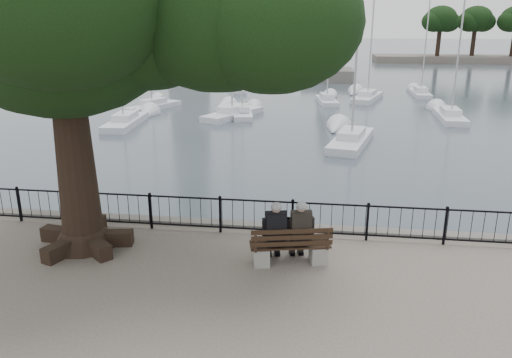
% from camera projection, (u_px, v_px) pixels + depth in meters
% --- Properties ---
extents(harbor, '(260.00, 260.00, 1.20)m').
position_uv_depth(harbor, '(258.00, 243.00, 14.46)').
color(harbor, '#55514B').
rests_on(harbor, ground).
extents(railing, '(22.06, 0.06, 1.00)m').
position_uv_depth(railing, '(256.00, 215.00, 13.66)').
color(railing, black).
rests_on(railing, ground).
extents(bench, '(2.01, 0.99, 1.02)m').
position_uv_depth(bench, '(290.00, 250.00, 12.03)').
color(bench, slate).
rests_on(bench, ground).
extents(person_left, '(0.57, 0.86, 1.62)m').
position_uv_depth(person_left, '(275.00, 234.00, 11.99)').
color(person_left, black).
rests_on(person_left, ground).
extents(person_right, '(0.57, 0.86, 1.62)m').
position_uv_depth(person_right, '(300.00, 233.00, 12.04)').
color(person_right, black).
rests_on(person_right, ground).
extents(tree, '(11.24, 7.85, 9.18)m').
position_uv_depth(tree, '(96.00, 3.00, 11.31)').
color(tree, black).
rests_on(tree, ground).
extents(lion_monument, '(5.87, 5.87, 8.69)m').
position_uv_depth(lion_monument, '(328.00, 61.00, 58.02)').
color(lion_monument, '#55514B').
rests_on(lion_monument, ground).
extents(sailboat_a, '(2.06, 5.86, 10.17)m').
position_uv_depth(sailboat_a, '(125.00, 121.00, 33.15)').
color(sailboat_a, silver).
rests_on(sailboat_a, ground).
extents(sailboat_b, '(3.89, 6.08, 13.24)m').
position_uv_depth(sailboat_b, '(233.00, 112.00, 35.99)').
color(sailboat_b, silver).
rests_on(sailboat_b, ground).
extents(sailboat_c, '(2.98, 6.26, 12.72)m').
position_uv_depth(sailboat_c, '(351.00, 138.00, 27.99)').
color(sailboat_c, silver).
rests_on(sailboat_c, ground).
extents(sailboat_d, '(1.76, 5.61, 10.18)m').
position_uv_depth(sailboat_d, '(450.00, 115.00, 35.07)').
color(sailboat_d, silver).
rests_on(sailboat_d, ground).
extents(sailboat_e, '(3.34, 5.44, 12.60)m').
position_uv_depth(sailboat_e, '(153.00, 104.00, 39.26)').
color(sailboat_e, silver).
rests_on(sailboat_e, ground).
extents(sailboat_f, '(2.09, 5.05, 10.70)m').
position_uv_depth(sailboat_f, '(327.00, 99.00, 42.26)').
color(sailboat_f, silver).
rests_on(sailboat_f, ground).
extents(sailboat_g, '(1.40, 4.95, 8.79)m').
position_uv_depth(sailboat_g, '(420.00, 93.00, 46.40)').
color(sailboat_g, silver).
rests_on(sailboat_g, ground).
extents(sailboat_h, '(2.70, 4.77, 10.77)m').
position_uv_depth(sailboat_h, '(236.00, 88.00, 49.17)').
color(sailboat_h, silver).
rests_on(sailboat_h, ground).
extents(sailboat_i, '(3.27, 6.13, 12.12)m').
position_uv_depth(sailboat_i, '(367.00, 96.00, 43.79)').
color(sailboat_i, silver).
rests_on(sailboat_i, ground).
extents(sailboat_j, '(2.15, 4.91, 9.93)m').
position_uv_depth(sailboat_j, '(243.00, 112.00, 36.37)').
color(sailboat_j, silver).
rests_on(sailboat_j, ground).
extents(far_shore, '(30.00, 8.60, 9.18)m').
position_uv_depth(far_shore, '(472.00, 38.00, 82.33)').
color(far_shore, '#595047').
rests_on(far_shore, ground).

